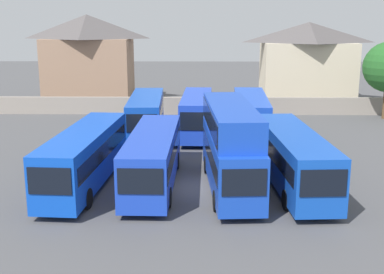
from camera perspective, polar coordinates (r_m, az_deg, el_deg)
The scene contains 11 objects.
ground at distance 47.51m, azimuth 0.29°, elevation 1.39°, with size 140.00×140.00×0.00m, color #4C4C4F.
depot_boundary_wall at distance 52.58m, azimuth 0.35°, elevation 3.56°, with size 56.00×0.50×1.80m, color gray.
bus_1 at distance 30.63m, azimuth -12.06°, elevation -1.97°, with size 3.22×11.96×3.39m.
bus_2 at distance 30.03m, azimuth -4.44°, elevation -2.14°, with size 2.79×11.40×3.27m.
bus_3 at distance 29.22m, azimuth 4.40°, elevation -0.65°, with size 3.14×10.86×5.02m.
bus_4 at distance 30.32m, azimuth 11.42°, elevation -2.13°, with size 3.30×11.94×3.35m.
bus_5 at distance 42.73m, azimuth -5.22°, elevation 2.65°, with size 3.05×10.86×3.43m.
bus_6 at distance 42.86m, azimuth 0.53°, elevation 2.76°, with size 2.74×10.35×3.47m.
bus_7 at distance 42.52m, azimuth 6.68°, elevation 2.61°, with size 3.08×11.16×3.50m.
house_terrace_left at distance 61.64m, azimuth -11.69°, elevation 8.80°, with size 10.59×6.49×10.25m.
house_terrace_centre at distance 61.07m, azimuth 12.97°, elevation 8.28°, with size 11.02×6.67×9.39m.
Camera 1 is at (0.50, -28.46, 9.92)m, focal length 46.98 mm.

